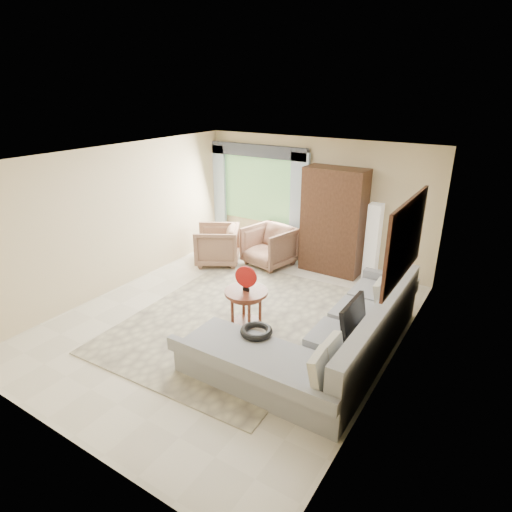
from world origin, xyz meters
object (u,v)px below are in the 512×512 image
Objects in this scene: armchair_right at (269,246)px; potted_plant at (236,236)px; tv_screen at (353,318)px; armoire at (333,221)px; floor_lamp at (373,242)px; coffee_table at (246,309)px; sectional_sofa at (330,343)px; armchair_left at (217,245)px.

potted_plant is (-1.19, 0.48, -0.15)m from armchair_right.
tv_screen is 3.22m from armoire.
potted_plant is at bearing 179.90° from floor_lamp.
armchair_right is 2.10m from floor_lamp.
coffee_table is 0.72× the size of armchair_right.
sectional_sofa is at bearing -81.67° from floor_lamp.
floor_lamp is at bearing 70.95° from coffee_table.
armchair_right is 0.61× the size of floor_lamp.
potted_plant is 3.24m from floor_lamp.
floor_lamp is (3.21, -0.01, 0.48)m from potted_plant.
sectional_sofa is 6.47× the size of potted_plant.
floor_lamp is (-0.70, 2.90, 0.03)m from tv_screen.
potted_plant is at bearing 161.40° from armchair_left.
armchair_right is at bearing -22.02° from potted_plant.
floor_lamp reaches higher than potted_plant.
coffee_table is at bearing -109.05° from floor_lamp.
coffee_table is 3.63m from potted_plant.
sectional_sofa is at bearing -32.03° from armchair_right.
floor_lamp is at bearing 26.68° from armchair_right.
floor_lamp is at bearing 103.59° from tv_screen.
armchair_left reaches higher than potted_plant.
coffee_table is 0.44× the size of floor_lamp.
armoire reaches higher than potted_plant.
armchair_right is 1.71× the size of potted_plant.
tv_screen is 0.83× the size of armchair_left.
armchair_right is 1.29m from potted_plant.
armchair_left is 2.46m from armoire.
potted_plant is 0.25× the size of armoire.
potted_plant is (-2.21, 2.88, -0.08)m from coffee_table.
sectional_sofa is 1.43m from coffee_table.
sectional_sofa is 1.65× the size of armoire.
tv_screen reaches higher than sectional_sofa.
coffee_table is at bearing 15.72° from armchair_left.
tv_screen is at bearing -62.12° from armoire.
armoire is (2.19, 0.93, 0.64)m from armchair_left.
potted_plant is (-3.91, 2.90, -0.45)m from tv_screen.
tv_screen is 4.16m from armchair_left.
armchair_right is (0.97, 0.51, 0.01)m from armchair_left.
armchair_right is at bearing 86.90° from armchair_left.
armchair_left is 0.60× the size of floor_lamp.
potted_plant is at bearing 143.40° from tv_screen.
potted_plant is 2.53m from armoire.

